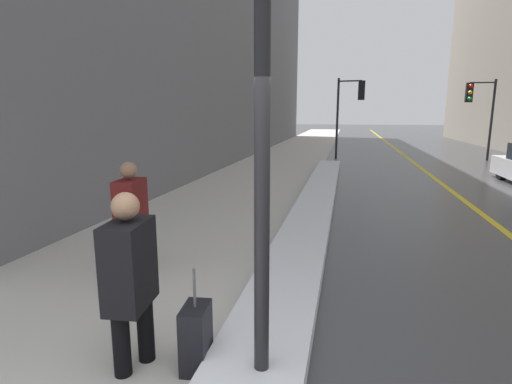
% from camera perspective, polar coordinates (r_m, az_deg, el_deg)
% --- Properties ---
extents(sidewalk_slab, '(4.00, 80.00, 0.01)m').
position_cam_1_polar(sidewalk_slab, '(17.29, 2.88, 3.76)').
color(sidewalk_slab, '#B2AFA8').
rests_on(sidewalk_slab, ground).
extents(road_centre_stripe, '(0.16, 80.00, 0.00)m').
position_cam_1_polar(road_centre_stripe, '(17.32, 22.86, 2.89)').
color(road_centre_stripe, gold).
rests_on(road_centre_stripe, ground).
extents(snow_bank_curb, '(0.86, 17.39, 0.20)m').
position_cam_1_polar(snow_bank_curb, '(9.26, 8.23, -2.30)').
color(snow_bank_curb, silver).
rests_on(snow_bank_curb, ground).
extents(lamp_post, '(0.28, 0.28, 4.53)m').
position_cam_1_polar(lamp_post, '(2.97, 0.92, 20.69)').
color(lamp_post, black).
rests_on(lamp_post, ground).
extents(traffic_light_near, '(1.31, 0.33, 3.91)m').
position_cam_1_polar(traffic_light_near, '(20.36, 13.55, 12.55)').
color(traffic_light_near, black).
rests_on(traffic_light_near, ground).
extents(traffic_light_far, '(1.31, 0.33, 3.79)m').
position_cam_1_polar(traffic_light_far, '(21.86, 29.14, 11.13)').
color(traffic_light_far, black).
rests_on(traffic_light_far, ground).
extents(pedestrian_with_shoulder_bag, '(0.36, 0.75, 1.61)m').
position_cam_1_polar(pedestrian_with_shoulder_bag, '(3.66, -17.49, -11.10)').
color(pedestrian_with_shoulder_bag, black).
rests_on(pedestrian_with_shoulder_bag, ground).
extents(pedestrian_trailing, '(0.35, 0.54, 1.60)m').
position_cam_1_polar(pedestrian_trailing, '(5.86, -17.41, -2.75)').
color(pedestrian_trailing, '#340C0C').
rests_on(pedestrian_trailing, ground).
extents(rolling_suitcase, '(0.25, 0.38, 0.95)m').
position_cam_1_polar(rolling_suitcase, '(3.78, -8.57, -19.93)').
color(rolling_suitcase, black).
rests_on(rolling_suitcase, ground).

